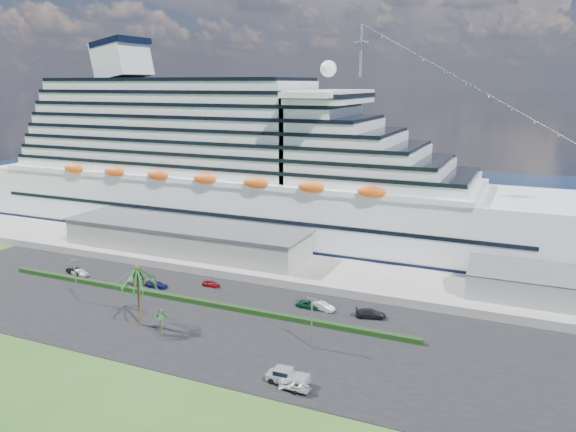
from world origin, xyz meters
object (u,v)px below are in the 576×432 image
at_px(cruise_ship, 244,174).
at_px(boat_trailer, 295,384).
at_px(pickup_truck, 287,376).
at_px(parked_car_3, 157,285).

height_order(cruise_ship, boat_trailer, cruise_ship).
relative_size(cruise_ship, pickup_truck, 31.59).
bearing_deg(boat_trailer, cruise_ship, 122.66).
distance_m(cruise_ship, boat_trailer, 83.40).
height_order(cruise_ship, parked_car_3, cruise_ship).
bearing_deg(parked_car_3, cruise_ship, 0.99).
relative_size(parked_car_3, boat_trailer, 0.81).
height_order(parked_car_3, boat_trailer, boat_trailer).
bearing_deg(cruise_ship, pickup_truck, -57.84).
distance_m(cruise_ship, parked_car_3, 46.91).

